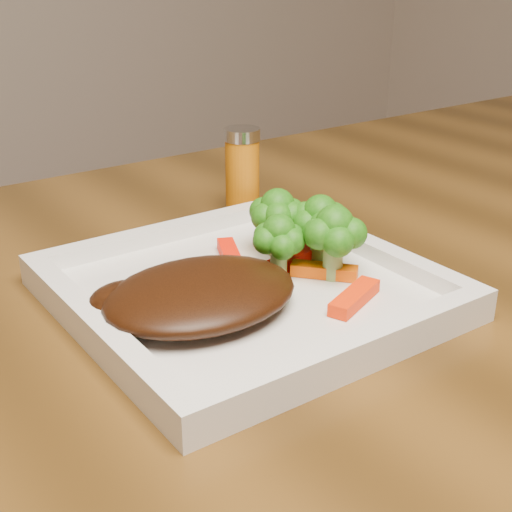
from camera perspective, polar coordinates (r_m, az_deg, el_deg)
plate at (r=0.57m, az=-0.83°, el=-3.11°), size 0.27×0.27×0.01m
steak at (r=0.52m, az=-4.44°, el=-3.03°), size 0.15×0.12×0.03m
broccoli_0 at (r=0.61m, az=1.72°, el=3.19°), size 0.06×0.06×0.07m
broccoli_1 at (r=0.60m, az=5.14°, el=2.49°), size 0.07×0.07×0.06m
broccoli_2 at (r=0.57m, az=6.22°, el=0.95°), size 0.07×0.07×0.06m
broccoli_3 at (r=0.57m, az=1.85°, el=1.22°), size 0.06×0.06×0.06m
carrot_0 at (r=0.54m, az=7.88°, el=-3.30°), size 0.06×0.04×0.01m
carrot_3 at (r=0.64m, az=4.42°, el=1.26°), size 0.06×0.02×0.01m
carrot_4 at (r=0.61m, az=-2.13°, el=0.16°), size 0.03×0.05×0.01m
carrot_5 at (r=0.58m, az=5.48°, el=-1.18°), size 0.05×0.05×0.01m
carrot_6 at (r=0.60m, az=2.97°, el=-0.26°), size 0.06×0.03×0.01m
spice_shaker at (r=0.74m, az=-1.10°, el=6.70°), size 0.04×0.04×0.09m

